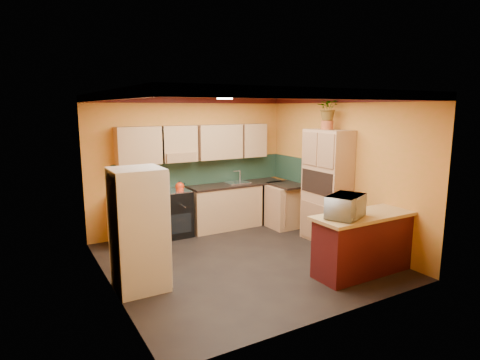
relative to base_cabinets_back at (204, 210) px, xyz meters
name	(u,v)px	position (x,y,z in m)	size (l,w,h in m)	color
room_shell	(235,133)	(-0.11, -1.52, 1.65)	(4.24, 4.24, 2.72)	black
base_cabinets_back	(204,210)	(0.00, 0.00, 0.00)	(3.65, 0.60, 0.88)	tan
countertop_back	(203,188)	(0.00, 0.00, 0.46)	(3.65, 0.62, 0.04)	black
stove	(175,213)	(-0.62, 0.00, 0.02)	(0.58, 0.58, 0.91)	black
kettle	(180,186)	(-0.53, -0.05, 0.56)	(0.17, 0.17, 0.18)	red
sink	(237,183)	(0.77, 0.00, 0.50)	(0.48, 0.40, 0.03)	silver
base_cabinets_right	(287,206)	(1.67, -0.59, 0.00)	(0.60, 0.80, 0.88)	tan
countertop_right	(288,185)	(1.67, -0.59, 0.46)	(0.62, 0.80, 0.04)	black
fridge	(139,229)	(-1.88, -1.96, 0.41)	(0.68, 0.66, 1.70)	silver
pantry	(327,187)	(1.72, -1.71, 0.61)	(0.48, 0.90, 2.10)	tan
fern_pot	(327,125)	(1.72, -1.66, 1.74)	(0.22, 0.22, 0.16)	#A14B27
fern	(328,108)	(1.72, -1.66, 2.05)	(0.41, 0.35, 0.45)	tan
breakfast_bar	(368,244)	(1.31, -3.13, 0.00)	(1.80, 0.55, 0.88)	#4C1211
bar_top	(370,215)	(1.31, -3.13, 0.47)	(1.90, 0.65, 0.05)	tan
microwave	(346,206)	(0.80, -3.13, 0.66)	(0.60, 0.41, 0.33)	silver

